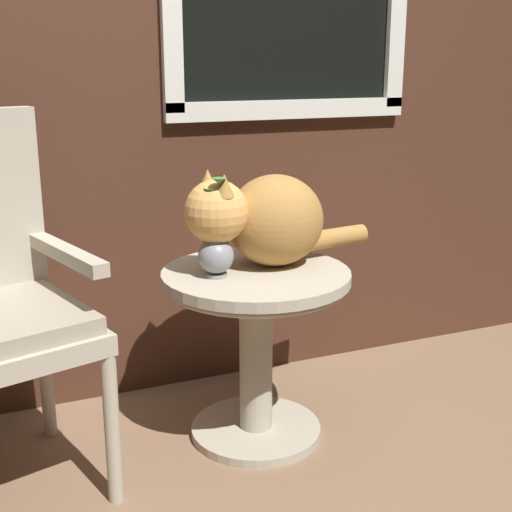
# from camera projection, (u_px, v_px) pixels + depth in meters

# --- Properties ---
(ground_plane) EXTENTS (6.00, 6.00, 0.00)m
(ground_plane) POSITION_uv_depth(u_px,v_px,m) (238.00, 475.00, 2.17)
(ground_plane) COLOR #7F6047
(back_wall) EXTENTS (4.00, 0.07, 2.60)m
(back_wall) POSITION_uv_depth(u_px,v_px,m) (166.00, 39.00, 2.46)
(back_wall) COLOR #47281C
(back_wall) RESTS_ON ground_plane
(wicker_side_table) EXTENTS (0.61, 0.61, 0.58)m
(wicker_side_table) POSITION_uv_depth(u_px,v_px,m) (256.00, 321.00, 2.31)
(wicker_side_table) COLOR #B2A893
(wicker_side_table) RESTS_ON ground_plane
(cat) EXTENTS (0.68, 0.34, 0.33)m
(cat) POSITION_uv_depth(u_px,v_px,m) (265.00, 219.00, 2.27)
(cat) COLOR #AD7A3D
(cat) RESTS_ON wicker_side_table
(pewter_vase_with_ivy) EXTENTS (0.11, 0.12, 0.32)m
(pewter_vase_with_ivy) POSITION_uv_depth(u_px,v_px,m) (216.00, 249.00, 2.18)
(pewter_vase_with_ivy) COLOR gray
(pewter_vase_with_ivy) RESTS_ON wicker_side_table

